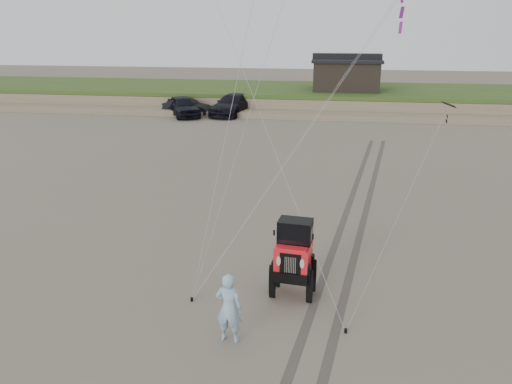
{
  "coord_description": "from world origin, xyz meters",
  "views": [
    {
      "loc": [
        0.83,
        -12.02,
        7.75
      ],
      "look_at": [
        -1.46,
        3.0,
        2.6
      ],
      "focal_mm": 35.0,
      "sensor_mm": 36.0,
      "label": 1
    }
  ],
  "objects_px": {
    "cabin": "(346,74)",
    "truck_b": "(187,107)",
    "truck_a": "(183,106)",
    "truck_c": "(233,105)",
    "man": "(229,308)",
    "jeep": "(293,267)"
  },
  "relations": [
    {
      "from": "cabin",
      "to": "truck_b",
      "type": "xyz_separation_m",
      "value": [
        -13.87,
        -6.13,
        -2.52
      ]
    },
    {
      "from": "truck_a",
      "to": "truck_b",
      "type": "bearing_deg",
      "value": 41.16
    },
    {
      "from": "truck_c",
      "to": "man",
      "type": "height_order",
      "value": "man"
    },
    {
      "from": "cabin",
      "to": "truck_a",
      "type": "height_order",
      "value": "cabin"
    },
    {
      "from": "truck_a",
      "to": "truck_c",
      "type": "xyz_separation_m",
      "value": [
        4.18,
        1.43,
        0.02
      ]
    },
    {
      "from": "truck_b",
      "to": "jeep",
      "type": "xyz_separation_m",
      "value": [
        11.8,
        -29.64,
        0.22
      ]
    },
    {
      "from": "truck_b",
      "to": "truck_c",
      "type": "height_order",
      "value": "truck_c"
    },
    {
      "from": "truck_b",
      "to": "truck_c",
      "type": "xyz_separation_m",
      "value": [
        3.98,
        0.78,
        0.18
      ]
    },
    {
      "from": "truck_c",
      "to": "jeep",
      "type": "relative_size",
      "value": 1.22
    },
    {
      "from": "truck_a",
      "to": "cabin",
      "type": "bearing_deg",
      "value": -5.97
    },
    {
      "from": "truck_a",
      "to": "man",
      "type": "xyz_separation_m",
      "value": [
        10.57,
        -31.52,
        0.07
      ]
    },
    {
      "from": "jeep",
      "to": "man",
      "type": "distance_m",
      "value": 2.9
    },
    {
      "from": "cabin",
      "to": "truck_c",
      "type": "height_order",
      "value": "cabin"
    },
    {
      "from": "truck_a",
      "to": "truck_b",
      "type": "xyz_separation_m",
      "value": [
        0.2,
        0.65,
        -0.16
      ]
    },
    {
      "from": "truck_a",
      "to": "jeep",
      "type": "distance_m",
      "value": 31.38
    },
    {
      "from": "jeep",
      "to": "truck_a",
      "type": "bearing_deg",
      "value": 118.56
    },
    {
      "from": "truck_a",
      "to": "truck_c",
      "type": "height_order",
      "value": "truck_c"
    },
    {
      "from": "truck_b",
      "to": "man",
      "type": "height_order",
      "value": "man"
    },
    {
      "from": "jeep",
      "to": "man",
      "type": "xyz_separation_m",
      "value": [
        -1.42,
        -2.52,
        0.01
      ]
    },
    {
      "from": "truck_b",
      "to": "truck_c",
      "type": "distance_m",
      "value": 4.06
    },
    {
      "from": "cabin",
      "to": "jeep",
      "type": "height_order",
      "value": "cabin"
    },
    {
      "from": "truck_a",
      "to": "truck_c",
      "type": "distance_m",
      "value": 4.42
    }
  ]
}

